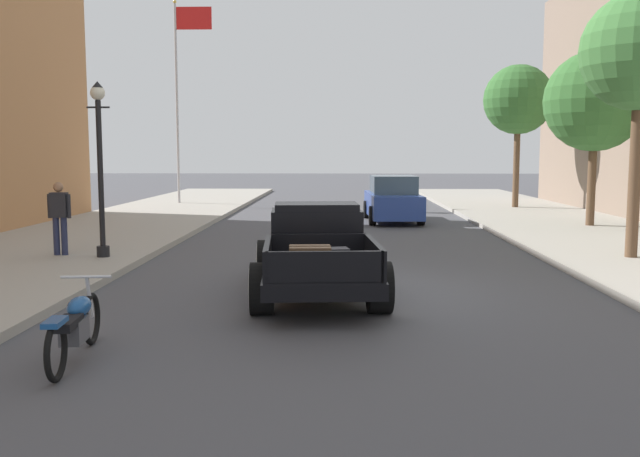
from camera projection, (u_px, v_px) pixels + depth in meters
The scene contains 9 objects.
ground_plane at pixel (347, 290), 12.26m from camera, with size 140.00×140.00×0.00m, color #47474C.
hotrod_truck_black at pixel (316, 250), 11.98m from camera, with size 2.43×5.03×1.58m.
motorcycle_parked at pixel (75, 325), 8.03m from camera, with size 0.62×2.12×0.93m.
car_background_blue at pixel (393, 200), 24.46m from camera, with size 1.99×4.36×1.65m.
pedestrian_sidewalk_left at pixel (59, 214), 15.39m from camera, with size 0.53×0.22×1.65m.
street_lamp_near at pixel (100, 156), 14.99m from camera, with size 0.50×0.32×3.85m.
flagpole at pixel (181, 80), 31.14m from camera, with size 1.74×0.16×9.16m.
street_tree_second at pixel (595, 102), 21.44m from camera, with size 3.16×3.16×5.50m.
street_tree_third at pixel (518, 100), 28.76m from camera, with size 2.91×2.91×5.99m.
Camera 1 is at (-0.13, -12.07, 2.45)m, focal length 38.40 mm.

